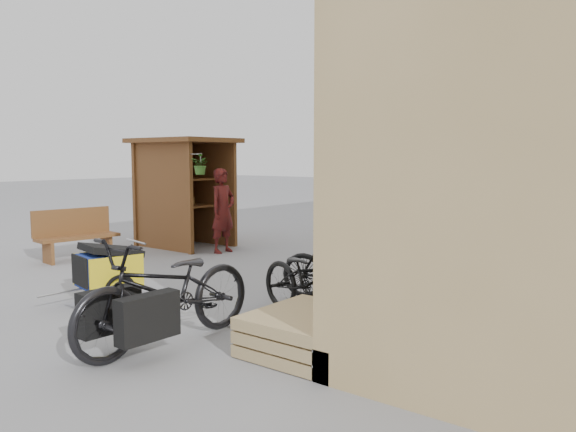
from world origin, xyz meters
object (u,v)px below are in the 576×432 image
Objects in this scene: kiosk at (181,177)px; bike_0 at (312,280)px; bike_4 at (425,248)px; bike_3 at (404,255)px; pallet_stack at (307,332)px; bike_2 at (390,255)px; bike_7 at (461,235)px; person_kiosk at (223,211)px; shopping_carts at (524,224)px; bike_6 at (440,240)px; bench at (76,233)px; bike_5 at (433,244)px; cargo_bike at (167,292)px; child_trailer at (108,268)px; bike_1 at (338,266)px.

kiosk is 1.33× the size of bike_0.
bike_3 is at bearing 173.34° from bike_4.
pallet_stack is 1.21m from bike_0.
pallet_stack is 0.63× the size of bike_2.
bike_4 is 1.43m from bike_7.
shopping_carts is at bearing -53.12° from person_kiosk.
bike_2 is at bearing -98.30° from shopping_carts.
kiosk is at bearing 94.88° from bike_2.
bike_4 is at bearing 21.76° from bike_3.
bike_6 is at bearing -70.66° from person_kiosk.
bike_2 is 1.13× the size of bike_4.
shopping_carts is 3.50m from bike_4.
person_kiosk is 1.05× the size of bike_6.
bench is 0.84× the size of shopping_carts.
shopping_carts reaches higher than bench.
bike_3 is (6.14, 1.78, -0.02)m from bench.
bike_5 reaches higher than bike_3.
cargo_bike is at bearing -179.51° from bike_6.
cargo_bike is (-1.26, -0.75, 0.37)m from pallet_stack.
pallet_stack is 0.53× the size of cargo_bike.
kiosk reaches higher than bike_2.
cargo_bike is (5.01, -4.63, -0.97)m from kiosk.
bench is at bearing 101.22° from bike_4.
bike_5 is 0.97× the size of bike_7.
cargo_bike is (-1.26, -8.55, -0.01)m from shopping_carts.
pallet_stack is at bearing -156.54° from bike_3.
cargo_bike is at bearing -176.04° from bike_3.
kiosk is at bearing 139.69° from cargo_bike.
cargo_bike reaches higher than bike_3.
shopping_carts reaches higher than bike_2.
bike_7 is (0.26, 0.38, 0.08)m from bike_6.
child_trailer is at bearing 163.03° from cargo_bike.
bike_4 is (-0.14, 1.08, -0.04)m from bike_3.
kiosk is 2.08× the size of pallet_stack.
bike_6 is (2.56, 5.41, -0.02)m from child_trailer.
bike_2 is (-0.68, -4.68, -0.09)m from shopping_carts.
bike_7 is at bearing 14.13° from bike_0.
bike_2 is at bearing -7.78° from kiosk.
bike_1 is 0.87× the size of bike_2.
bike_4 is 1.01× the size of bike_6.
bike_3 is 0.93× the size of bike_7.
cargo_bike reaches higher than bike_1.
cargo_bike is 1.31× the size of bike_7.
bike_5 is (0.27, 2.57, 0.01)m from bike_1.
bike_1 is 0.99× the size of bike_6.
bike_1 is at bearing 83.39° from cargo_bike.
bike_4 reaches higher than child_trailer.
bench reaches higher than bike_4.
person_kiosk is 4.44m from bike_3.
person_kiosk is 4.53m from bike_1.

